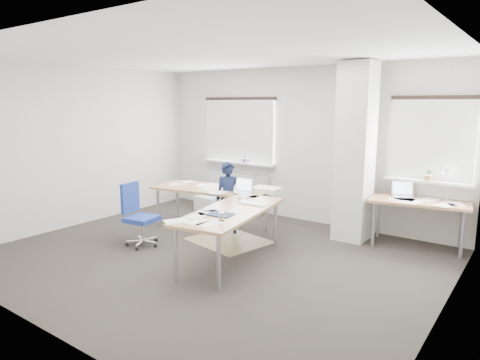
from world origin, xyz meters
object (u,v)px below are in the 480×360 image
Objects in this scene: desk_side at (419,203)px; person at (229,198)px; desk_main at (223,200)px; task_chair at (140,228)px.

desk_side is 2.97m from person.
desk_main is 0.58m from person.
task_chair is at bearing -154.82° from desk_side.
desk_side is at bearing -19.16° from person.
person is at bearing 109.46° from desk_main.
task_chair is at bearing -150.11° from desk_main.
task_chair reaches higher than desk_main.
desk_main is 2.35× the size of person.
task_chair is 1.52m from person.
desk_main is at bearing 30.48° from task_chair.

